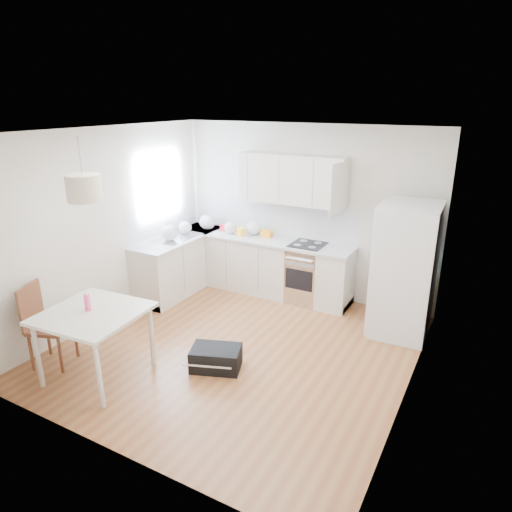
{
  "coord_description": "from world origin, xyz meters",
  "views": [
    {
      "loc": [
        2.69,
        -4.41,
        3.04
      ],
      "look_at": [
        0.06,
        0.4,
        1.14
      ],
      "focal_mm": 32.0,
      "sensor_mm": 36.0,
      "label": 1
    }
  ],
  "objects_px": {
    "refrigerator": "(406,270)",
    "gym_bag": "(216,358)",
    "dining_table": "(93,319)",
    "dining_chair": "(51,326)"
  },
  "relations": [
    {
      "from": "gym_bag",
      "to": "dining_table",
      "type": "bearing_deg",
      "value": -165.31
    },
    {
      "from": "dining_chair",
      "to": "gym_bag",
      "type": "distance_m",
      "value": 1.99
    },
    {
      "from": "refrigerator",
      "to": "gym_bag",
      "type": "height_order",
      "value": "refrigerator"
    },
    {
      "from": "dining_table",
      "to": "gym_bag",
      "type": "xyz_separation_m",
      "value": [
        1.1,
        0.77,
        -0.59
      ]
    },
    {
      "from": "refrigerator",
      "to": "dining_table",
      "type": "bearing_deg",
      "value": -137.62
    },
    {
      "from": "refrigerator",
      "to": "dining_chair",
      "type": "relative_size",
      "value": 1.76
    },
    {
      "from": "refrigerator",
      "to": "gym_bag",
      "type": "distance_m",
      "value": 2.74
    },
    {
      "from": "dining_table",
      "to": "gym_bag",
      "type": "bearing_deg",
      "value": 31.18
    },
    {
      "from": "refrigerator",
      "to": "dining_chair",
      "type": "distance_m",
      "value": 4.51
    },
    {
      "from": "refrigerator",
      "to": "gym_bag",
      "type": "bearing_deg",
      "value": -132.78
    }
  ]
}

